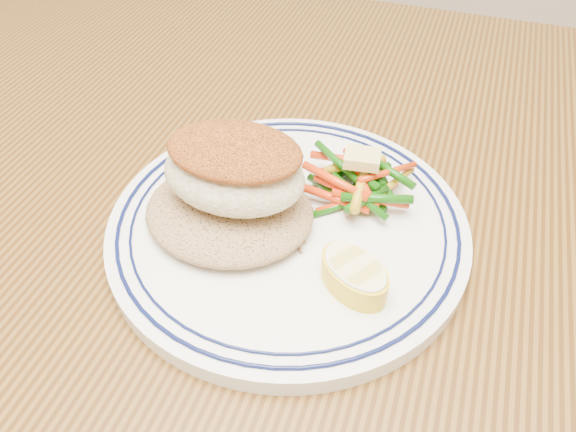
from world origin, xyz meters
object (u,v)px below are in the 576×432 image
Objects in this scene: dining_table at (341,302)px; plate at (288,225)px; fish_fillet at (234,168)px; rice_pilaf at (229,208)px; vegetable_pile at (358,183)px; lemon_wedge at (354,274)px.

plate reaches higher than dining_table.
fish_fillet reaches higher than dining_table.
vegetable_pile is at bearing 35.13° from rice_pilaf.
fish_fillet is at bearing -147.84° from vegetable_pile.
plate is at bearing -133.06° from vegetable_pile.
rice_pilaf is 0.11m from vegetable_pile.
fish_fillet is 1.53× the size of lemon_wedge.
dining_table is 0.16m from rice_pilaf.
fish_fillet is at bearing -171.68° from plate.
dining_table is at bearing 21.79° from rice_pilaf.
rice_pilaf reaches higher than dining_table.
lemon_wedge is (0.11, -0.04, -0.03)m from fish_fillet.
rice_pilaf reaches higher than plate.
plate is 2.58× the size of fish_fillet.
plate is 3.95× the size of lemon_wedge.
fish_fillet is at bearing 70.03° from rice_pilaf.
fish_fillet is at bearing -162.50° from dining_table.
plate is 0.08m from lemon_wedge.
lemon_wedge is at bearing -21.53° from fish_fillet.
rice_pilaf reaches higher than lemon_wedge.
dining_table is 0.13m from vegetable_pile.
vegetable_pile reaches higher than plate.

